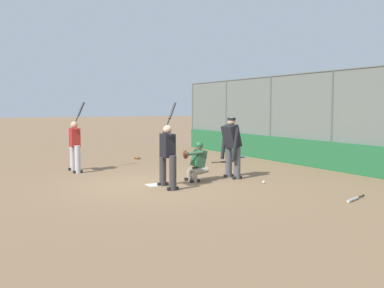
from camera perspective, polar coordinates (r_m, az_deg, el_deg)
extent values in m
plane|color=#846647|center=(11.78, -4.67, -5.23)|extent=(160.00, 160.00, 0.00)
cube|color=white|center=(11.78, -4.67, -5.20)|extent=(0.43, 0.43, 0.01)
cylinder|color=#515651|center=(15.19, 17.38, 2.92)|extent=(0.08, 0.08, 3.22)
cylinder|color=#515651|center=(17.57, 9.96, 3.28)|extent=(0.08, 0.08, 3.22)
cylinder|color=#515651|center=(20.17, 4.37, 3.52)|extent=(0.08, 0.08, 3.22)
cylinder|color=#515651|center=(22.92, 0.09, 3.68)|extent=(0.08, 0.08, 3.22)
cube|color=slate|center=(15.19, 17.38, 2.92)|extent=(19.10, 0.01, 3.22)
cylinder|color=#515651|center=(15.23, 17.52, 8.88)|extent=(19.10, 0.06, 0.06)
cube|color=#236638|center=(15.19, 17.00, -1.45)|extent=(18.72, 0.18, 0.91)
cube|color=slate|center=(18.96, 17.09, -1.45)|extent=(13.37, 3.05, 0.12)
cube|color=slate|center=(18.18, 14.66, -1.15)|extent=(13.37, 0.55, 0.44)
cube|color=#B7BABC|center=(18.16, 14.67, -0.33)|extent=(13.37, 0.24, 0.08)
cube|color=slate|center=(18.54, 15.92, -0.57)|extent=(13.37, 0.55, 0.76)
cube|color=#B7BABC|center=(18.51, 15.95, 0.73)|extent=(13.37, 0.24, 0.08)
cube|color=slate|center=(18.91, 17.13, -0.01)|extent=(13.37, 0.55, 1.08)
cube|color=#B7BABC|center=(18.88, 17.17, 1.75)|extent=(13.37, 0.24, 0.08)
cube|color=slate|center=(19.29, 18.29, 0.53)|extent=(13.37, 0.55, 1.40)
cube|color=#B7BABC|center=(19.26, 18.35, 2.73)|extent=(13.37, 0.24, 0.08)
cube|color=slate|center=(19.69, 19.41, 1.05)|extent=(13.37, 0.55, 1.72)
cube|color=#B7BABC|center=(19.65, 19.48, 3.66)|extent=(13.37, 0.24, 0.08)
cylinder|color=#333333|center=(10.98, -2.45, -3.71)|extent=(0.18, 0.18, 0.85)
cube|color=black|center=(11.04, -2.44, -5.69)|extent=(0.13, 0.29, 0.08)
cylinder|color=#333333|center=(11.63, -3.73, -3.24)|extent=(0.18, 0.18, 0.85)
cube|color=black|center=(11.69, -3.72, -5.10)|extent=(0.13, 0.29, 0.08)
cube|color=black|center=(11.23, -3.12, -0.18)|extent=(0.48, 0.30, 0.58)
sphere|color=tan|center=(11.20, -3.13, 1.86)|extent=(0.22, 0.22, 0.22)
cylinder|color=black|center=(11.22, -3.02, 1.35)|extent=(0.60, 0.19, 0.22)
cylinder|color=black|center=(11.48, -3.52, 1.43)|extent=(0.12, 0.15, 0.16)
sphere|color=black|center=(11.49, -3.41, 1.74)|extent=(0.04, 0.04, 0.04)
cylinder|color=black|center=(11.56, -3.14, 2.49)|extent=(0.13, 0.20, 0.31)
cylinder|color=#28282D|center=(11.74, -2.51, 4.25)|extent=(0.21, 0.31, 0.44)
cylinder|color=gray|center=(12.14, 0.35, -4.25)|extent=(0.14, 0.14, 0.28)
cylinder|color=gray|center=(12.19, 1.13, -3.46)|extent=(0.19, 0.43, 0.22)
cube|color=black|center=(12.15, 0.35, -4.72)|extent=(0.12, 0.27, 0.08)
cylinder|color=gray|center=(12.47, -0.37, -4.01)|extent=(0.14, 0.14, 0.28)
cylinder|color=gray|center=(12.52, 0.39, -3.23)|extent=(0.19, 0.43, 0.22)
cube|color=black|center=(12.49, -0.37, -4.46)|extent=(0.12, 0.27, 0.08)
cube|color=#2D5138|center=(12.33, 0.93, -1.80)|extent=(0.42, 0.35, 0.50)
cube|color=#235B33|center=(12.27, 0.35, -1.83)|extent=(0.37, 0.15, 0.42)
sphere|color=#936B4C|center=(12.30, 0.93, -0.33)|extent=(0.19, 0.19, 0.19)
sphere|color=#235B33|center=(12.30, 0.93, -0.18)|extent=(0.21, 0.21, 0.21)
cylinder|color=#2D5138|center=(12.08, 0.29, -1.19)|extent=(0.29, 0.48, 0.15)
ellipsoid|color=#56331E|center=(12.08, -0.85, -1.34)|extent=(0.31, 0.12, 0.24)
cylinder|color=#936B4C|center=(12.55, 0.45, -1.58)|extent=(0.10, 0.29, 0.40)
cylinder|color=#4C4C51|center=(12.73, 5.76, -2.47)|extent=(0.19, 0.19, 0.89)
cube|color=black|center=(12.79, 5.74, -4.27)|extent=(0.12, 0.29, 0.08)
cylinder|color=#4C4C51|center=(13.06, 4.68, -2.28)|extent=(0.19, 0.19, 0.89)
cube|color=black|center=(13.11, 4.67, -4.03)|extent=(0.12, 0.29, 0.08)
cube|color=black|center=(12.79, 5.02, 0.99)|extent=(0.50, 0.45, 0.68)
sphere|color=tan|center=(12.77, 5.03, 2.90)|extent=(0.22, 0.22, 0.22)
cylinder|color=black|center=(12.76, 5.04, 3.17)|extent=(0.23, 0.23, 0.08)
cylinder|color=black|center=(12.54, 5.53, -0.03)|extent=(0.14, 0.25, 0.94)
cylinder|color=black|center=(12.99, 4.06, 0.14)|extent=(0.16, 0.25, 0.94)
cylinder|color=#B7B7BC|center=(14.24, -14.33, -1.91)|extent=(0.18, 0.18, 0.85)
cube|color=black|center=(14.29, -14.29, -3.44)|extent=(0.12, 0.28, 0.08)
cylinder|color=#B7B7BC|center=(14.93, -14.91, -1.62)|extent=(0.18, 0.18, 0.85)
cube|color=black|center=(14.97, -14.88, -3.08)|extent=(0.12, 0.28, 0.08)
cube|color=maroon|center=(14.52, -14.68, 0.79)|extent=(0.47, 0.28, 0.58)
sphere|color=tan|center=(14.50, -14.71, 2.37)|extent=(0.22, 0.22, 0.22)
cylinder|color=maroon|center=(14.52, -14.61, 1.98)|extent=(0.60, 0.16, 0.22)
cylinder|color=maroon|center=(14.79, -14.84, 2.02)|extent=(0.12, 0.16, 0.16)
sphere|color=black|center=(14.80, -14.75, 2.27)|extent=(0.04, 0.04, 0.04)
cylinder|color=black|center=(14.86, -14.50, 2.89)|extent=(0.14, 0.20, 0.33)
cylinder|color=#28282D|center=(15.03, -13.90, 4.33)|extent=(0.23, 0.31, 0.47)
sphere|color=black|center=(17.57, 4.36, -1.82)|extent=(0.04, 0.04, 0.04)
cylinder|color=black|center=(17.67, 4.85, -1.78)|extent=(0.05, 0.37, 0.03)
cylinder|color=#334789|center=(17.94, 5.99, -1.70)|extent=(0.10, 0.52, 0.07)
sphere|color=black|center=(16.23, 2.58, -2.36)|extent=(0.04, 0.04, 0.04)
cylinder|color=black|center=(16.32, 3.15, -2.32)|extent=(0.05, 0.37, 0.03)
cylinder|color=#28282D|center=(16.53, 4.49, -2.24)|extent=(0.09, 0.51, 0.07)
sphere|color=black|center=(10.97, 20.96, -6.10)|extent=(0.04, 0.04, 0.04)
cylinder|color=black|center=(10.80, 20.61, -6.26)|extent=(0.16, 0.36, 0.03)
cylinder|color=#B7BCC1|center=(10.40, 19.75, -6.65)|extent=(0.24, 0.50, 0.07)
ellipsoid|color=brown|center=(17.67, -6.89, -1.75)|extent=(0.28, 0.18, 0.10)
ellipsoid|color=brown|center=(17.71, -7.24, -1.75)|extent=(0.10, 0.08, 0.08)
sphere|color=white|center=(12.15, 9.09, -4.79)|extent=(0.07, 0.07, 0.07)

